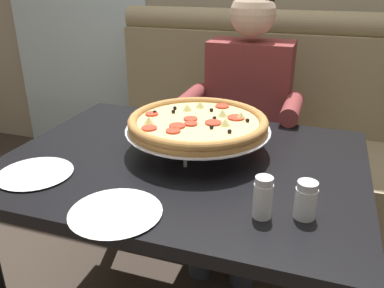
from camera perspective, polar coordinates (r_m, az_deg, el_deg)
The scene contains 9 objects.
booth_bench at distance 2.31m, azimuth 6.64°, elevation -0.36°, with size 1.55×0.78×1.13m.
dining_table at distance 1.40m, azimuth -1.24°, elevation -5.40°, with size 1.19×0.91×0.74m.
diner_main at distance 1.94m, azimuth 7.43°, elevation 4.80°, with size 0.54×0.64×1.27m.
pizza at distance 1.37m, azimuth 0.84°, elevation 2.98°, with size 0.50×0.50×0.14m.
shaker_pepper_flakes at distance 1.04m, azimuth 10.03°, elevation -7.88°, with size 0.05×0.05×0.11m.
shaker_oregano at distance 1.07m, azimuth 15.86°, elevation -8.01°, with size 0.06×0.06×0.10m.
plate_near_left at distance 1.34m, azimuth -21.47°, elevation -3.68°, with size 0.23×0.23×0.02m.
plate_near_right at distance 1.08m, azimuth -10.85°, elevation -9.27°, with size 0.25×0.25×0.02m.
patio_chair at distance 3.84m, azimuth -10.90°, elevation 11.00°, with size 0.43×0.43×0.86m.
Camera 1 is at (0.42, -1.15, 1.32)m, focal length 37.45 mm.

